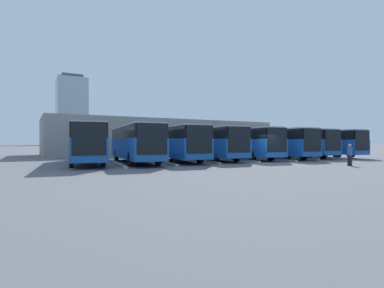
% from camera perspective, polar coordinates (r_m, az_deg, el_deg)
% --- Properties ---
extents(ground_plane, '(600.00, 600.00, 0.00)m').
position_cam_1_polar(ground_plane, '(27.08, 14.13, -3.53)').
color(ground_plane, '#5B5B60').
extents(bus_0, '(3.94, 12.65, 3.27)m').
position_cam_1_polar(bus_0, '(41.42, 22.97, 0.29)').
color(bus_0, '#19519E').
rests_on(bus_0, ground_plane).
extents(curb_divider_0, '(1.21, 7.94, 0.15)m').
position_cam_1_polar(curb_divider_0, '(38.74, 23.27, -2.29)').
color(curb_divider_0, '#9E9E99').
rests_on(curb_divider_0, ground_plane).
extents(bus_1, '(3.94, 12.65, 3.27)m').
position_cam_1_polar(bus_1, '(38.75, 18.55, 0.30)').
color(bus_1, '#19519E').
rests_on(bus_1, ground_plane).
extents(curb_divider_1, '(1.21, 7.94, 0.15)m').
position_cam_1_polar(curb_divider_1, '(36.06, 18.53, -2.47)').
color(curb_divider_1, '#9E9E99').
rests_on(curb_divider_1, ground_plane).
extents(bus_2, '(3.94, 12.65, 3.27)m').
position_cam_1_polar(bus_2, '(35.33, 15.01, 0.31)').
color(bus_2, '#19519E').
rests_on(bus_2, ground_plane).
extents(curb_divider_2, '(1.21, 7.94, 0.15)m').
position_cam_1_polar(curb_divider_2, '(32.65, 14.69, -2.75)').
color(curb_divider_2, '#9E9E99').
rests_on(curb_divider_2, ground_plane).
extents(bus_3, '(3.94, 12.65, 3.27)m').
position_cam_1_polar(bus_3, '(33.07, 9.32, 0.32)').
color(bus_3, '#19519E').
rests_on(bus_3, ground_plane).
extents(curb_divider_3, '(1.21, 7.94, 0.15)m').
position_cam_1_polar(curb_divider_3, '(30.43, 8.48, -2.97)').
color(curb_divider_3, '#9E9E99').
rests_on(curb_divider_3, ground_plane).
extents(bus_4, '(3.94, 12.65, 3.27)m').
position_cam_1_polar(bus_4, '(30.96, 3.13, 0.33)').
color(bus_4, '#19519E').
rests_on(bus_4, ground_plane).
extents(curb_divider_4, '(1.21, 7.94, 0.15)m').
position_cam_1_polar(curb_divider_4, '(28.39, 1.64, -3.20)').
color(curb_divider_4, '#9E9E99').
rests_on(curb_divider_4, ground_plane).
extents(bus_5, '(3.94, 12.65, 3.27)m').
position_cam_1_polar(bus_5, '(28.80, -3.45, 0.33)').
color(bus_5, '#19519E').
rests_on(bus_5, ground_plane).
extents(curb_divider_5, '(1.21, 7.94, 0.15)m').
position_cam_1_polar(curb_divider_5, '(26.35, -5.69, -3.47)').
color(curb_divider_5, '#9E9E99').
rests_on(curb_divider_5, ground_plane).
extents(bus_6, '(3.94, 12.65, 3.27)m').
position_cam_1_polar(bus_6, '(26.90, -10.84, 0.33)').
color(bus_6, '#19519E').
rests_on(bus_6, ground_plane).
extents(curb_divider_6, '(1.21, 7.94, 0.15)m').
position_cam_1_polar(curb_divider_6, '(24.62, -13.99, -3.74)').
color(curb_divider_6, '#9E9E99').
rests_on(curb_divider_6, ground_plane).
extents(bus_7, '(3.94, 12.65, 3.27)m').
position_cam_1_polar(bus_7, '(26.71, -19.65, 0.32)').
color(bus_7, '#19519E').
rests_on(bus_7, ground_plane).
extents(pedestrian, '(0.41, 0.41, 1.68)m').
position_cam_1_polar(pedestrian, '(26.05, 27.85, -1.72)').
color(pedestrian, black).
rests_on(pedestrian, ground_plane).
extents(station_building, '(33.72, 15.37, 5.12)m').
position_cam_1_polar(station_building, '(47.27, -5.92, 1.23)').
color(station_building, gray).
rests_on(station_building, ground_plane).
extents(office_tower, '(19.78, 19.78, 49.60)m').
position_cam_1_polar(office_tower, '(230.20, -21.93, 5.84)').
color(office_tower, '#93A8B7').
rests_on(office_tower, ground_plane).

